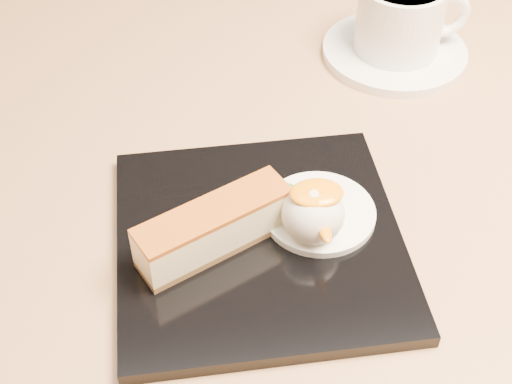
{
  "coord_description": "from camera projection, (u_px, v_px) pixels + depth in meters",
  "views": [
    {
      "loc": [
        -0.09,
        -0.42,
        1.15
      ],
      "look_at": [
        -0.04,
        -0.03,
        0.76
      ],
      "focal_mm": 50.0,
      "sensor_mm": 36.0,
      "label": 1
    }
  ],
  "objects": [
    {
      "name": "cream_smear",
      "position": [
        319.0,
        213.0,
        0.57
      ],
      "size": [
        0.09,
        0.09,
        0.01
      ],
      "primitive_type": "cylinder",
      "color": "white",
      "rests_on": "dessert_plate"
    },
    {
      "name": "dessert_plate",
      "position": [
        259.0,
        241.0,
        0.56
      ],
      "size": [
        0.22,
        0.22,
        0.01
      ],
      "primitive_type": "cube",
      "rotation": [
        0.0,
        0.0,
        0.0
      ],
      "color": "black",
      "rests_on": "table"
    },
    {
      "name": "table",
      "position": [
        289.0,
        303.0,
        0.71
      ],
      "size": [
        0.8,
        0.8,
        0.72
      ],
      "color": "black",
      "rests_on": "ground"
    },
    {
      "name": "mint_sprig",
      "position": [
        278.0,
        190.0,
        0.58
      ],
      "size": [
        0.04,
        0.03,
        0.0
      ],
      "color": "#287C33",
      "rests_on": "cream_smear"
    },
    {
      "name": "ice_cream_scoop",
      "position": [
        313.0,
        214.0,
        0.54
      ],
      "size": [
        0.05,
        0.05,
        0.05
      ],
      "primitive_type": "sphere",
      "color": "white",
      "rests_on": "cream_smear"
    },
    {
      "name": "saucer",
      "position": [
        394.0,
        52.0,
        0.75
      ],
      "size": [
        0.15,
        0.15,
        0.01
      ],
      "primitive_type": "cylinder",
      "color": "white",
      "rests_on": "table"
    },
    {
      "name": "cheesecake",
      "position": [
        214.0,
        228.0,
        0.53
      ],
      "size": [
        0.12,
        0.08,
        0.04
      ],
      "rotation": [
        0.0,
        0.0,
        0.45
      ],
      "color": "brown",
      "rests_on": "dessert_plate"
    },
    {
      "name": "coffee_cup",
      "position": [
        402.0,
        16.0,
        0.72
      ],
      "size": [
        0.12,
        0.09,
        0.07
      ],
      "rotation": [
        0.0,
        0.0,
        -0.01
      ],
      "color": "white",
      "rests_on": "saucer"
    },
    {
      "name": "mango_sauce",
      "position": [
        317.0,
        193.0,
        0.52
      ],
      "size": [
        0.04,
        0.03,
        0.01
      ],
      "primitive_type": "ellipsoid",
      "color": "orange",
      "rests_on": "ice_cream_scoop"
    }
  ]
}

